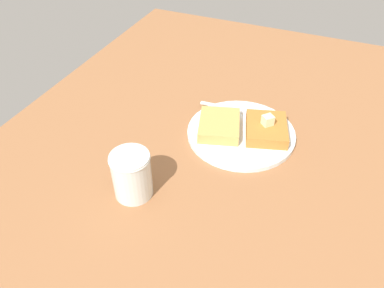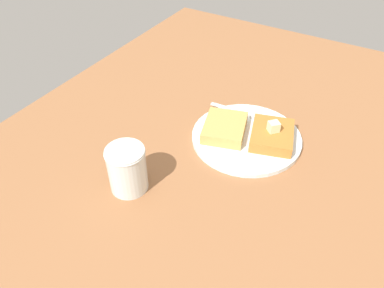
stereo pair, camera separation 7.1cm
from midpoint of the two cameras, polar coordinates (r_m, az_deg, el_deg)
The scene contains 7 objects.
table_surface at distance 81.84cm, azimuth 14.41°, elevation -0.34°, with size 109.54×109.54×2.20cm, color #915E39.
plate at distance 80.20cm, azimuth 10.81°, elevation 0.91°, with size 23.00×23.00×1.03cm.
toast_slice_left at distance 79.31cm, azimuth 14.35°, elevation 1.29°, with size 8.40×10.27×2.37cm, color #B36D2C.
toast_slice_middle at distance 79.30cm, azimuth 7.57°, elevation 2.37°, with size 8.40×10.27×2.37cm, color tan.
butter_pat_primary at distance 77.91cm, azimuth 14.92°, elevation 2.46°, with size 2.11×1.90×2.11cm, color beige.
fork at distance 85.75cm, azimuth 10.87°, elevation 4.44°, with size 16.06×2.47×0.36cm.
syrup_jar at distance 66.91cm, azimuth -6.83°, elevation -4.17°, with size 7.14×7.14×8.88cm.
Camera 2 is at (-15.84, 60.12, 53.33)cm, focal length 35.00 mm.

